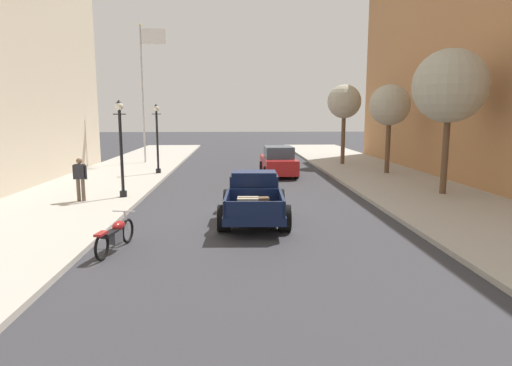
% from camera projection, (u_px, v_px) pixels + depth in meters
% --- Properties ---
extents(ground_plane, '(140.00, 140.00, 0.00)m').
position_uv_depth(ground_plane, '(257.00, 214.00, 15.19)').
color(ground_plane, '#333338').
extents(sidewalk_left, '(5.50, 64.00, 0.15)m').
position_uv_depth(sidewalk_left, '(45.00, 214.00, 14.84)').
color(sidewalk_left, '#ADA89E').
rests_on(sidewalk_left, ground).
extents(sidewalk_right, '(5.50, 64.00, 0.15)m').
position_uv_depth(sidewalk_right, '(460.00, 210.00, 15.52)').
color(sidewalk_right, '#ADA89E').
rests_on(sidewalk_right, ground).
extents(hotrod_truck_navy, '(2.32, 4.99, 1.58)m').
position_uv_depth(hotrod_truck_navy, '(254.00, 196.00, 14.38)').
color(hotrod_truck_navy, '#0F1938').
rests_on(hotrod_truck_navy, ground).
extents(motorcycle_parked, '(0.66, 2.10, 0.93)m').
position_uv_depth(motorcycle_parked, '(115.00, 234.00, 10.99)').
color(motorcycle_parked, black).
rests_on(motorcycle_parked, ground).
extents(car_background_red, '(1.95, 4.34, 1.65)m').
position_uv_depth(car_background_red, '(278.00, 162.00, 24.58)').
color(car_background_red, '#AD1E1E').
rests_on(car_background_red, ground).
extents(pedestrian_sidewalk_left, '(0.53, 0.22, 1.65)m').
position_uv_depth(pedestrian_sidewalk_left, '(80.00, 177.00, 16.52)').
color(pedestrian_sidewalk_left, brown).
rests_on(pedestrian_sidewalk_left, sidewalk_left).
extents(street_lamp_near, '(0.50, 0.32, 3.85)m').
position_uv_depth(street_lamp_near, '(121.00, 141.00, 17.16)').
color(street_lamp_near, black).
rests_on(street_lamp_near, sidewalk_left).
extents(street_lamp_far, '(0.50, 0.32, 3.85)m').
position_uv_depth(street_lamp_far, '(157.00, 133.00, 24.22)').
color(street_lamp_far, black).
rests_on(street_lamp_far, sidewalk_left).
extents(flagpole, '(1.74, 0.16, 9.16)m').
position_uv_depth(flagpole, '(146.00, 79.00, 29.09)').
color(flagpole, '#B2B2B7').
rests_on(flagpole, sidewalk_left).
extents(street_tree_nearest, '(2.97, 2.97, 5.91)m').
position_uv_depth(street_tree_nearest, '(450.00, 86.00, 17.56)').
color(street_tree_nearest, brown).
rests_on(street_tree_nearest, sidewalk_right).
extents(street_tree_second, '(2.25, 2.25, 4.91)m').
position_uv_depth(street_tree_second, '(390.00, 106.00, 24.04)').
color(street_tree_second, brown).
rests_on(street_tree_second, sidewalk_right).
extents(street_tree_third, '(2.19, 2.19, 5.20)m').
position_uv_depth(street_tree_third, '(344.00, 102.00, 28.47)').
color(street_tree_third, brown).
rests_on(street_tree_third, sidewalk_right).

